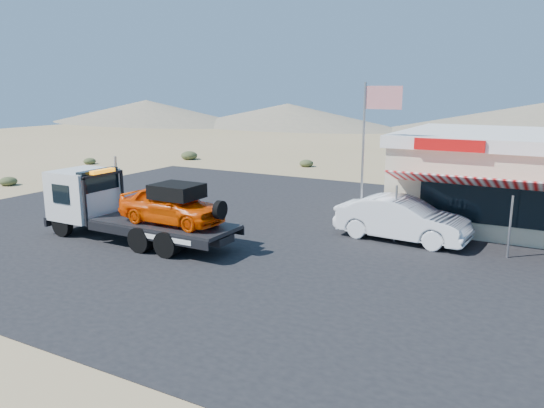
# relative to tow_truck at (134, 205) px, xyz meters

# --- Properties ---
(ground) EXTENTS (120.00, 120.00, 0.00)m
(ground) POSITION_rel_tow_truck_xyz_m (2.27, 1.43, -1.44)
(ground) COLOR #927E53
(ground) RESTS_ON ground
(asphalt_lot) EXTENTS (32.00, 24.00, 0.02)m
(asphalt_lot) POSITION_rel_tow_truck_xyz_m (4.27, 4.43, -1.43)
(asphalt_lot) COLOR black
(asphalt_lot) RESTS_ON ground
(tow_truck) EXTENTS (7.97, 2.36, 2.67)m
(tow_truck) POSITION_rel_tow_truck_xyz_m (0.00, 0.00, 0.00)
(tow_truck) COLOR black
(tow_truck) RESTS_ON asphalt_lot
(white_sedan) EXTENTS (5.17, 2.11, 1.67)m
(white_sedan) POSITION_rel_tow_truck_xyz_m (8.92, 5.11, -0.58)
(white_sedan) COLOR white
(white_sedan) RESTS_ON asphalt_lot
(jerky_store) EXTENTS (10.40, 9.97, 3.90)m
(jerky_store) POSITION_rel_tow_truck_xyz_m (12.76, 10.40, 0.55)
(jerky_store) COLOR #C3B893
(jerky_store) RESTS_ON asphalt_lot
(flagpole) EXTENTS (1.55, 0.10, 6.00)m
(flagpole) POSITION_rel_tow_truck_xyz_m (7.20, 5.93, 2.33)
(flagpole) COLOR #99999E
(flagpole) RESTS_ON asphalt_lot
(desert_scrub) EXTENTS (26.58, 32.80, 0.73)m
(desert_scrub) POSITION_rel_tow_truck_xyz_m (-12.65, 10.32, -1.14)
(desert_scrub) COLOR #313B1F
(desert_scrub) RESTS_ON ground
(distant_hills) EXTENTS (126.00, 48.00, 4.20)m
(distant_hills) POSITION_rel_tow_truck_xyz_m (-7.51, 56.57, 0.45)
(distant_hills) COLOR #726B59
(distant_hills) RESTS_ON ground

